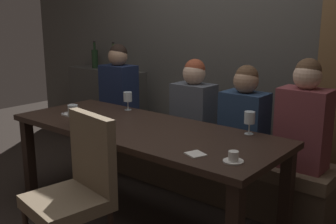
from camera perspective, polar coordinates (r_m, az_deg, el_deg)
The scene contains 19 objects.
ground at distance 3.27m, azimuth -3.70°, elevation -14.70°, with size 9.00×9.00×0.00m, color black.
back_wall_tiled at distance 3.86m, azimuth 8.73°, elevation 12.68°, with size 6.00×0.12×3.00m, color #4C4944.
back_counter at distance 4.84m, azimuth -8.77°, elevation 0.57°, with size 1.10×0.28×0.95m, color #413E3A.
dining_table at distance 3.02m, azimuth -3.89°, elevation -3.73°, with size 2.20×0.84×0.74m.
banquette_bench at distance 3.67m, azimuth 3.80°, elevation -7.56°, with size 2.50×0.44×0.45m.
chair_near_side at distance 2.50m, azimuth -12.92°, elevation -10.12°, with size 0.50×0.50×0.98m.
diner_redhead at distance 4.16m, azimuth -7.15°, elevation 3.73°, with size 0.36×0.24×0.84m.
diner_bearded at distance 3.49m, azimuth 3.78°, elevation 1.20°, with size 0.36×0.24×0.75m.
diner_far_end at distance 3.23m, azimuth 11.03°, elevation -0.17°, with size 0.36×0.24×0.74m.
diner_near_end at distance 3.03m, azimuth 19.11°, elevation -0.74°, with size 0.36×0.24×0.82m.
wine_bottle_dark_red at distance 4.88m, azimuth -10.55°, elevation 7.69°, with size 0.08×0.08×0.33m.
wine_bottle_pale_label at distance 4.61m, azimuth -7.89°, elevation 7.45°, with size 0.08×0.08×0.33m.
wine_glass_center_back at distance 2.83m, azimuth 11.74°, elevation -0.89°, with size 0.08×0.08×0.16m.
wine_glass_near_right at distance 3.52m, azimuth -5.86°, elevation 2.09°, with size 0.08×0.08×0.16m.
wine_glass_center_front at distance 3.07m, azimuth -13.61°, elevation 0.07°, with size 0.08×0.08×0.16m.
espresso_cup at distance 2.29m, azimuth 9.46°, elevation -6.52°, with size 0.12×0.12×0.06m.
dessert_plate at distance 3.43m, azimuth -12.99°, elevation -0.19°, with size 0.19×0.19×0.05m.
fork_on_table at distance 3.55m, azimuth -14.21°, elevation 0.03°, with size 0.02×0.17×0.01m, color silver.
folded_napkin at distance 2.39m, azimuth 4.02°, elevation -6.12°, with size 0.11×0.10×0.01m, color silver.
Camera 1 is at (1.99, -2.09, 1.54)m, focal length 42.05 mm.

